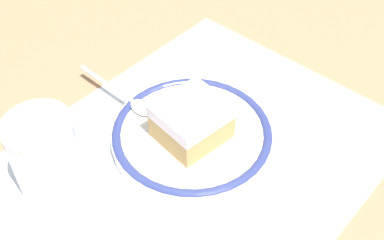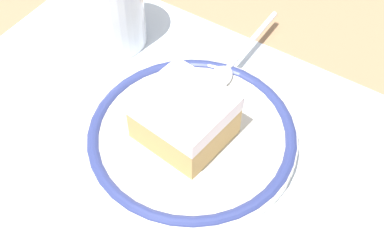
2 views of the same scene
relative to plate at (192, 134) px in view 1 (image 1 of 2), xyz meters
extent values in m
plane|color=#9E7551|center=(-0.03, -0.02, -0.01)|extent=(2.40, 2.40, 0.00)
cube|color=silver|center=(-0.03, -0.02, -0.01)|extent=(0.49, 0.37, 0.00)
cylinder|color=silver|center=(0.00, 0.00, 0.00)|extent=(0.20, 0.20, 0.01)
torus|color=navy|center=(0.00, 0.00, 0.00)|extent=(0.20, 0.20, 0.01)
cube|color=tan|center=(-0.01, 0.00, 0.02)|extent=(0.09, 0.08, 0.03)
cube|color=white|center=(-0.01, 0.00, 0.05)|extent=(0.09, 0.08, 0.02)
ellipsoid|color=silver|center=(-0.01, 0.07, 0.01)|extent=(0.02, 0.04, 0.01)
cylinder|color=silver|center=(-0.01, 0.14, 0.01)|extent=(0.01, 0.10, 0.01)
cylinder|color=silver|center=(-0.16, 0.08, 0.04)|extent=(0.08, 0.08, 0.10)
cylinder|color=brown|center=(-0.16, 0.08, 0.01)|extent=(0.07, 0.07, 0.05)
cube|color=white|center=(0.11, -0.12, -0.01)|extent=(0.15, 0.13, 0.00)
camera|label=1|loc=(-0.31, -0.27, 0.45)|focal=45.25mm
camera|label=2|loc=(0.17, -0.26, 0.41)|focal=49.93mm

